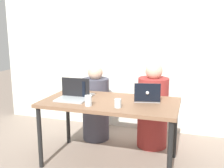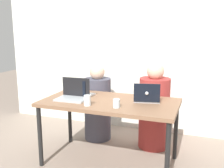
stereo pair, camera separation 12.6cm
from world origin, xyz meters
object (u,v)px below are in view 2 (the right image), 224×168
person_on_right (154,110)px  laptop_back_left (79,92)px  water_glass_left (87,101)px  person_on_left (98,106)px  water_glass_right (116,104)px  laptop_back_right (147,98)px  laptop_front_left (73,95)px

person_on_right → laptop_back_left: 1.02m
laptop_back_left → water_glass_left: 0.45m
person_on_left → water_glass_right: person_on_left is taller
person_on_right → laptop_back_right: 0.57m
water_glass_right → laptop_back_right: bearing=53.0°
laptop_front_left → laptop_back_right: bearing=10.5°
person_on_right → laptop_front_left: (-0.83, -0.67, 0.30)m
person_on_right → laptop_back_left: (-0.84, -0.49, 0.29)m
laptop_back_right → person_on_right: bearing=-101.8°
water_glass_right → person_on_right: bearing=73.3°
water_glass_right → laptop_back_left: bearing=151.1°
laptop_back_left → water_glass_left: laptop_back_left is taller
person_on_left → water_glass_left: (0.24, -0.85, 0.33)m
water_glass_right → person_on_left: bearing=124.5°
person_on_left → person_on_right: size_ratio=0.94×
laptop_back_left → water_glass_right: (0.59, -0.33, -0.01)m
person_on_right → water_glass_left: (-0.56, -0.85, 0.30)m
person_on_left → water_glass_right: (0.56, -0.82, 0.32)m
person_on_right → water_glass_left: bearing=42.5°
laptop_front_left → water_glass_left: bearing=-36.2°
person_on_right → water_glass_right: (-0.25, -0.82, 0.29)m
person_on_right → laptop_back_right: bearing=76.1°
water_glass_left → laptop_front_left: bearing=145.3°
person_on_left → laptop_front_left: bearing=95.2°
water_glass_left → person_on_left: bearing=106.0°
water_glass_left → water_glass_right: size_ratio=1.25×
person_on_right → water_glass_left: size_ratio=10.09×
laptop_back_right → water_glass_left: laptop_back_right is taller
water_glass_right → water_glass_left: bearing=-174.0°
person_on_left → laptop_back_left: bearing=93.8°
water_glass_right → laptop_front_left: bearing=165.4°
water_glass_left → water_glass_right: bearing=6.0°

